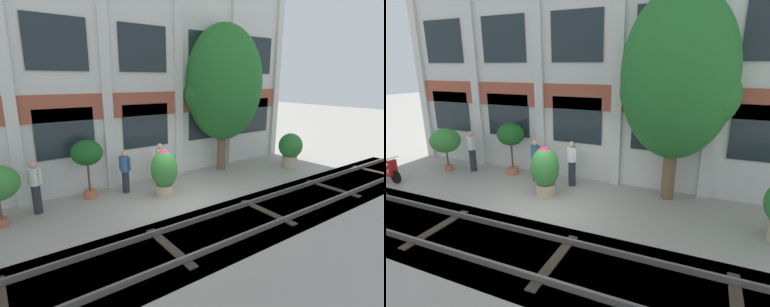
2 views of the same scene
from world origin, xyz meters
TOP-DOWN VIEW (x-y plane):
  - ground_plane at (0.00, 0.00)m, footprint 80.00×80.00m
  - apartment_facade at (0.00, 2.91)m, footprint 15.52×0.64m
  - rail_tracks at (-0.00, -2.32)m, footprint 23.16×2.80m
  - broadleaf_tree at (3.47, 2.09)m, footprint 3.51×3.34m
  - potted_plant_glazed_jar at (-0.30, 0.74)m, footprint 0.94×0.94m
  - potted_plant_low_pan at (-5.22, 1.34)m, footprint 1.20×1.20m
  - potted_plant_tall_urn at (-2.54, 2.06)m, footprint 1.06×1.06m
  - scooter_near_curb at (-6.43, -0.47)m, footprint 1.38×0.50m
  - resident_by_doorway at (0.16, 1.86)m, footprint 0.46×0.34m
  - resident_watching_tracks at (-1.31, 1.82)m, footprint 0.34×0.48m
  - resident_near_plants at (-4.24, 1.72)m, footprint 0.38×0.42m

SIDE VIEW (x-z plane):
  - rail_tracks at x=0.00m, z-range -0.35..0.08m
  - ground_plane at x=0.00m, z-range 0.00..0.00m
  - scooter_near_curb at x=-6.43m, z-range -0.05..0.93m
  - resident_watching_tracks at x=-1.31m, z-range 0.05..1.62m
  - resident_by_doorway at x=0.16m, z-range 0.06..1.71m
  - resident_near_plants at x=-4.24m, z-range 0.06..1.73m
  - potted_plant_glazed_jar at x=-0.30m, z-range 0.09..1.77m
  - potted_plant_low_pan at x=-5.22m, z-range 0.38..2.14m
  - potted_plant_tall_urn at x=-2.54m, z-range 0.51..2.57m
  - broadleaf_tree at x=3.47m, z-range 0.60..6.93m
  - apartment_facade at x=0.00m, z-range -0.02..8.04m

